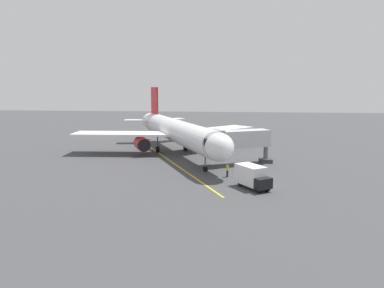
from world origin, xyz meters
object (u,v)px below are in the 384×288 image
(jet_bridge, at_px, (233,140))
(ground_crew_marshaller, at_px, (227,170))
(box_truck_near_nose, at_px, (253,177))
(airplane, at_px, (176,131))

(jet_bridge, height_order, ground_crew_marshaller, jet_bridge)
(box_truck_near_nose, bearing_deg, ground_crew_marshaller, -59.65)
(airplane, height_order, ground_crew_marshaller, airplane)
(ground_crew_marshaller, bearing_deg, jet_bridge, -95.20)
(airplane, relative_size, ground_crew_marshaller, 22.06)
(airplane, xyz_separation_m, ground_crew_marshaller, (-9.07, 15.27, -3.12))
(airplane, xyz_separation_m, jet_bridge, (-9.74, 7.82, -0.24))
(ground_crew_marshaller, bearing_deg, box_truck_near_nose, 120.35)
(airplane, height_order, jet_bridge, airplane)
(jet_bridge, height_order, box_truck_near_nose, jet_bridge)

